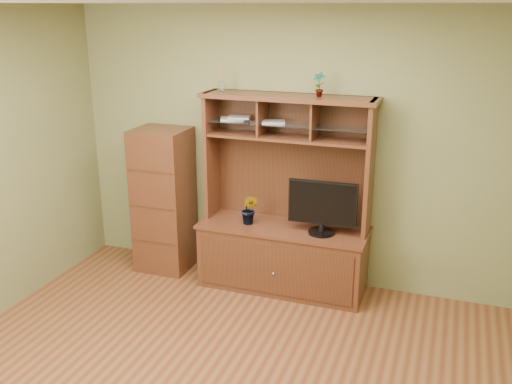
% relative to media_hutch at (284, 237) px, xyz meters
% --- Properties ---
extents(room, '(4.54, 4.04, 2.74)m').
position_rel_media_hutch_xyz_m(room, '(-0.02, -1.73, 0.83)').
color(room, '#5E2F1A').
rests_on(room, ground).
extents(media_hutch, '(1.66, 0.61, 1.90)m').
position_rel_media_hutch_xyz_m(media_hutch, '(0.00, 0.00, 0.00)').
color(media_hutch, '#421F12').
rests_on(media_hutch, room).
extents(monitor, '(0.64, 0.25, 0.51)m').
position_rel_media_hutch_xyz_m(monitor, '(0.39, -0.08, 0.40)').
color(monitor, black).
rests_on(monitor, media_hutch).
extents(orchid_plant, '(0.18, 0.15, 0.30)m').
position_rel_media_hutch_xyz_m(orchid_plant, '(-0.32, -0.08, 0.28)').
color(orchid_plant, '#2F5C1F').
rests_on(orchid_plant, media_hutch).
extents(top_plant, '(0.14, 0.11, 0.22)m').
position_rel_media_hutch_xyz_m(top_plant, '(0.28, 0.08, 1.49)').
color(top_plant, '#315F21').
rests_on(top_plant, media_hutch).
extents(reed_diffuser, '(0.05, 0.05, 0.27)m').
position_rel_media_hutch_xyz_m(reed_diffuser, '(-0.66, 0.08, 1.48)').
color(reed_diffuser, silver).
rests_on(reed_diffuser, media_hutch).
extents(magazines, '(0.68, 0.24, 0.04)m').
position_rel_media_hutch_xyz_m(magazines, '(-0.40, 0.08, 1.13)').
color(magazines, '#B7B7BC').
rests_on(magazines, media_hutch).
extents(side_cabinet, '(0.54, 0.49, 1.50)m').
position_rel_media_hutch_xyz_m(side_cabinet, '(-1.31, 0.01, 0.23)').
color(side_cabinet, '#421F12').
rests_on(side_cabinet, room).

